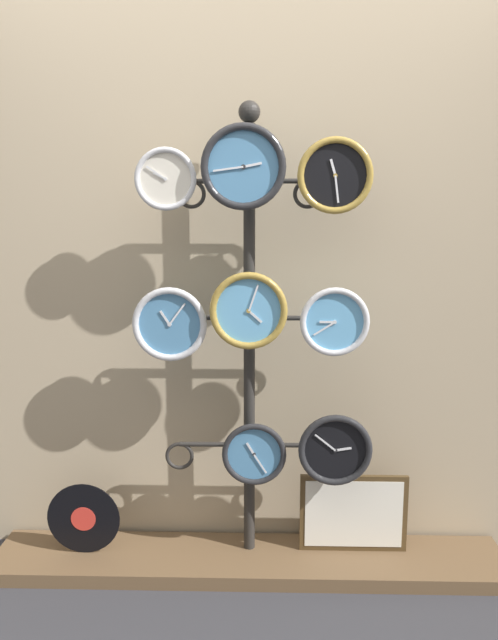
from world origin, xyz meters
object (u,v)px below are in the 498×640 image
at_px(clock_top_center, 243,167).
at_px(clock_top_right, 335,176).
at_px(clock_top_left, 166,179).
at_px(clock_bottom_right, 335,450).
at_px(display_stand, 249,410).
at_px(clock_bottom_center, 254,454).
at_px(clock_middle_center, 249,311).
at_px(picture_frame, 353,513).
at_px(clock_middle_right, 335,322).
at_px(vinyl_record, 84,519).
at_px(clock_middle_left, 170,324).

xyz_separation_m(clock_top_center, clock_top_right, (0.35, 0.01, -0.03)).
xyz_separation_m(clock_top_left, clock_bottom_right, (0.67, -0.03, -1.08)).
bearing_deg(clock_top_center, clock_bottom_right, 0.12).
xyz_separation_m(display_stand, clock_bottom_center, (0.02, -0.09, -0.16)).
bearing_deg(clock_middle_center, display_stand, 90.96).
bearing_deg(display_stand, picture_frame, -1.60).
bearing_deg(picture_frame, clock_bottom_right, -132.94).
height_order(display_stand, clock_middle_right, display_stand).
bearing_deg(vinyl_record, clock_top_left, -3.36).
height_order(clock_bottom_right, picture_frame, clock_bottom_right).
bearing_deg(clock_top_right, clock_top_center, -178.03).
height_order(clock_top_left, clock_bottom_right, clock_top_left).
relative_size(clock_top_center, clock_bottom_center, 1.21).
bearing_deg(clock_top_center, clock_middle_left, 174.97).
height_order(clock_middle_center, vinyl_record, clock_middle_center).
relative_size(clock_middle_right, picture_frame, 0.59).
relative_size(clock_middle_left, picture_frame, 0.65).
bearing_deg(clock_top_center, clock_middle_right, 2.22).
relative_size(clock_middle_center, clock_bottom_center, 1.15).
height_order(clock_top_right, clock_bottom_right, clock_top_right).
height_order(display_stand, clock_bottom_center, display_stand).
bearing_deg(clock_top_left, display_stand, 15.04).
distance_m(clock_top_right, vinyl_record, 1.77).
bearing_deg(clock_top_left, clock_middle_right, -1.65).
xyz_separation_m(display_stand, clock_middle_left, (-0.32, -0.09, 0.38)).
distance_m(clock_bottom_right, vinyl_record, 1.12).
relative_size(clock_top_center, clock_middle_center, 1.05).
bearing_deg(picture_frame, clock_top_center, -167.26).
xyz_separation_m(clock_top_right, clock_bottom_center, (-0.31, 0.02, -1.12)).
bearing_deg(clock_top_center, clock_middle_center, 2.38).
bearing_deg(clock_middle_left, clock_top_center, -5.03).
xyz_separation_m(clock_middle_center, picture_frame, (0.45, 0.11, -0.90)).
height_order(clock_top_left, clock_top_center, clock_top_center).
relative_size(display_stand, picture_frame, 4.20).
xyz_separation_m(clock_middle_right, clock_bottom_center, (-0.32, 0.02, -0.56)).
xyz_separation_m(clock_top_left, clock_top_center, (0.30, -0.03, 0.04)).
bearing_deg(display_stand, vinyl_record, -174.94).
height_order(clock_middle_left, clock_middle_center, clock_middle_center).
relative_size(clock_middle_right, vinyl_record, 0.88).
distance_m(display_stand, clock_top_left, 1.01).
bearing_deg(display_stand, clock_top_left, -164.96).
relative_size(clock_middle_left, clock_middle_center, 0.97).
height_order(clock_top_center, vinyl_record, clock_top_center).
bearing_deg(vinyl_record, clock_middle_left, -4.31).
distance_m(clock_top_right, clock_middle_right, 0.56).
bearing_deg(display_stand, clock_top_center, -99.29).
distance_m(clock_top_right, clock_bottom_right, 1.09).
bearing_deg(clock_top_center, vinyl_record, 175.38).
relative_size(clock_top_center, picture_frame, 0.70).
bearing_deg(picture_frame, clock_middle_left, -174.02).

